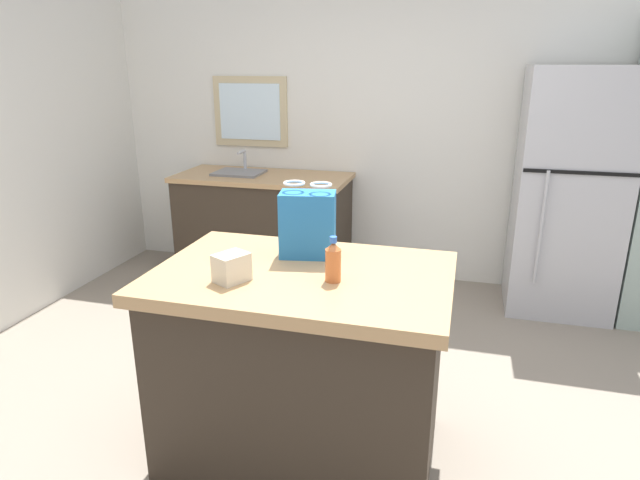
{
  "coord_description": "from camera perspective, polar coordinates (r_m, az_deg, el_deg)",
  "views": [
    {
      "loc": [
        0.53,
        -2.23,
        1.8
      ],
      "look_at": [
        -0.13,
        0.19,
        0.99
      ],
      "focal_mm": 30.4,
      "sensor_mm": 36.0,
      "label": 1
    }
  ],
  "objects": [
    {
      "name": "shopping_bag",
      "position": [
        2.53,
        -1.3,
        1.73
      ],
      "size": [
        0.28,
        0.2,
        0.35
      ],
      "color": "#236BAD",
      "rests_on": "kitchen_island"
    },
    {
      "name": "small_box",
      "position": [
        2.28,
        -9.3,
        -2.89
      ],
      "size": [
        0.16,
        0.17,
        0.12
      ],
      "primitive_type": "cube",
      "rotation": [
        0.0,
        0.0,
        -0.48
      ],
      "color": "beige",
      "rests_on": "kitchen_island"
    },
    {
      "name": "sink_counter",
      "position": [
        4.72,
        -5.95,
        1.51
      ],
      "size": [
        1.46,
        0.66,
        1.1
      ],
      "color": "#33281E",
      "rests_on": "ground"
    },
    {
      "name": "back_wall",
      "position": [
        4.66,
        8.63,
        11.88
      ],
      "size": [
        5.2,
        0.13,
        2.63
      ],
      "color": "silver",
      "rests_on": "ground"
    },
    {
      "name": "refrigerator",
      "position": [
        4.37,
        24.68,
        4.44
      ],
      "size": [
        0.73,
        0.67,
        1.8
      ],
      "color": "#B7B7BC",
      "rests_on": "ground"
    },
    {
      "name": "bottle",
      "position": [
        2.25,
        1.39,
        -2.31
      ],
      "size": [
        0.07,
        0.07,
        0.2
      ],
      "color": "#C66633",
      "rests_on": "kitchen_island"
    },
    {
      "name": "kitchen_island",
      "position": [
        2.59,
        -1.8,
        -12.91
      ],
      "size": [
        1.3,
        0.88,
        0.94
      ],
      "color": "#33281E",
      "rests_on": "ground"
    },
    {
      "name": "ground",
      "position": [
        2.91,
        1.65,
        -20.17
      ],
      "size": [
        6.25,
        6.25,
        0.0
      ],
      "primitive_type": "plane",
      "color": "gray"
    }
  ]
}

